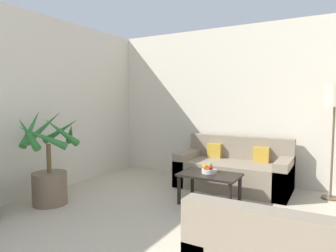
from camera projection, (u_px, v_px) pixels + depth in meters
The scene contains 10 objects.
wall_back at pixel (308, 105), 4.69m from camera, with size 8.54×0.06×2.70m.
potted_palm at pixel (49, 170), 4.06m from camera, with size 0.83×0.91×1.30m.
sofa_loveseat at pixel (234, 171), 4.85m from camera, with size 1.76×0.86×0.81m.
floor_lamp at pixel (335, 104), 4.20m from camera, with size 0.27×0.27×1.64m.
coffee_table at pixel (210, 178), 4.08m from camera, with size 0.81×0.52×0.42m.
fruit_bowl at pixel (209, 171), 4.11m from camera, with size 0.20×0.20×0.05m.
apple_red at pixel (210, 168), 4.05m from camera, with size 0.07×0.07×0.07m.
apple_green at pixel (210, 166), 4.15m from camera, with size 0.08×0.08×0.08m.
orange_fruit at pixel (205, 167), 4.10m from camera, with size 0.07×0.07×0.07m.
ottoman at pixel (288, 237), 2.72m from camera, with size 0.67×0.51×0.34m.
Camera 1 is at (0.42, 1.36, 1.41)m, focal length 32.00 mm.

